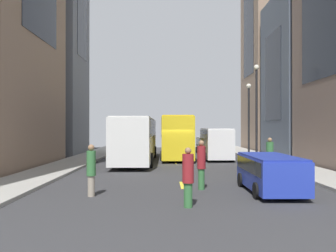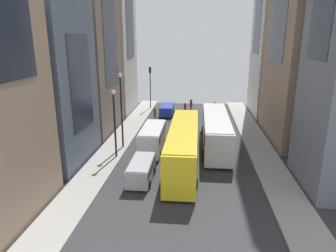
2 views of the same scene
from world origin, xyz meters
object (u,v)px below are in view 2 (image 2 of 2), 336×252
pedestrian_crossing_near (185,109)px  pedestrian_waiting_curb (155,114)px  city_bus_white (216,128)px  delivery_van_white (153,137)px  car_silver_1 (141,169)px  traffic_light_near_corner (150,80)px  car_blue_0 (167,109)px  pedestrian_walking_far (191,105)px  pedestrian_crossing_mid (215,108)px  streetcar_yellow (183,143)px

pedestrian_crossing_near → pedestrian_waiting_curb: pedestrian_waiting_curb is taller
city_bus_white → delivery_van_white: (6.43, 2.15, -0.49)m
car_silver_1 → traffic_light_near_corner: traffic_light_near_corner is taller
pedestrian_crossing_near → traffic_light_near_corner: size_ratio=0.32×
pedestrian_waiting_curb → delivery_van_white: bearing=170.9°
car_silver_1 → delivery_van_white: bearing=-89.6°
car_blue_0 → pedestrian_crossing_near: bearing=166.9°
pedestrian_walking_far → traffic_light_near_corner: traffic_light_near_corner is taller
pedestrian_waiting_curb → pedestrian_walking_far: bearing=-50.3°
city_bus_white → traffic_light_near_corner: bearing=-60.3°
car_silver_1 → pedestrian_waiting_curb: size_ratio=2.05×
car_silver_1 → pedestrian_waiting_curb: pedestrian_waiting_curb is taller
pedestrian_crossing_mid → traffic_light_near_corner: traffic_light_near_corner is taller
traffic_light_near_corner → car_blue_0: bearing=128.4°
delivery_van_white → car_blue_0: bearing=-89.6°
streetcar_yellow → pedestrian_crossing_near: size_ratio=6.55×
car_blue_0 → traffic_light_near_corner: size_ratio=0.68×
delivery_van_white → car_silver_1: size_ratio=1.41×
car_silver_1 → pedestrian_waiting_curb: 17.54m
streetcar_yellow → pedestrian_walking_far: bearing=-90.5°
pedestrian_walking_far → car_blue_0: bearing=-139.3°
car_silver_1 → traffic_light_near_corner: size_ratio=0.66×
pedestrian_crossing_mid → traffic_light_near_corner: 11.20m
city_bus_white → pedestrian_crossing_near: bearing=-72.9°
pedestrian_crossing_near → car_blue_0: bearing=-15.3°
car_blue_0 → delivery_van_white: bearing=90.4°
streetcar_yellow → pedestrian_waiting_curb: size_ratio=6.49×
city_bus_white → delivery_van_white: size_ratio=2.11×
pedestrian_walking_far → delivery_van_white: bearing=-98.3°
city_bus_white → pedestrian_crossing_mid: bearing=-92.5°
streetcar_yellow → traffic_light_near_corner: traffic_light_near_corner is taller
traffic_light_near_corner → pedestrian_crossing_near: bearing=142.3°
streetcar_yellow → car_blue_0: streetcar_yellow is taller
streetcar_yellow → traffic_light_near_corner: (6.40, -22.07, 2.55)m
delivery_van_white → pedestrian_waiting_curb: bearing=-83.2°
traffic_light_near_corner → streetcar_yellow: bearing=106.2°
city_bus_white → pedestrian_waiting_curb: size_ratio=6.08×
city_bus_white → car_blue_0: bearing=-63.2°
car_blue_0 → pedestrian_crossing_mid: 7.19m
streetcar_yellow → pedestrian_waiting_curb: 14.82m
car_silver_1 → pedestrian_walking_far: pedestrian_walking_far is taller
streetcar_yellow → delivery_van_white: (3.26, -3.15, -0.61)m
streetcar_yellow → car_silver_1: streetcar_yellow is taller
pedestrian_waiting_curb → traffic_light_near_corner: 8.95m
pedestrian_walking_far → pedestrian_crossing_mid: (-3.61, 1.92, 0.02)m
city_bus_white → car_blue_0: size_ratio=2.88×
city_bus_white → streetcar_yellow: size_ratio=0.94×
city_bus_white → pedestrian_walking_far: bearing=-79.2°
car_blue_0 → pedestrian_waiting_curb: 4.35m
pedestrian_crossing_near → pedestrian_waiting_curb: bearing=39.5°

